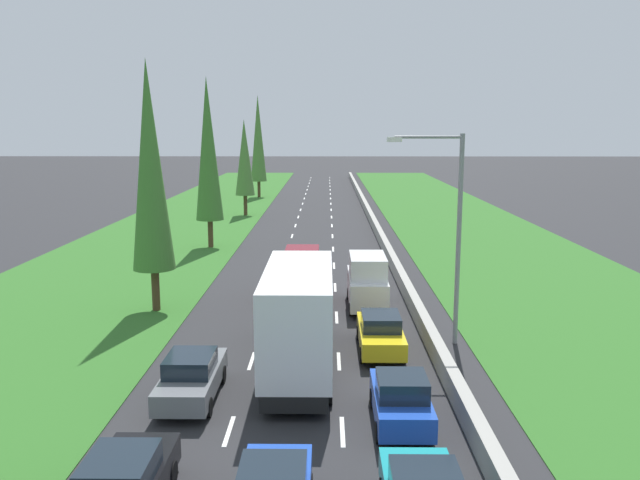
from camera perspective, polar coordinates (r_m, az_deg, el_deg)
ground_plane at (r=63.95m, az=-0.51°, el=1.69°), size 300.00×300.00×0.00m
grass_verge_left at (r=65.43m, az=-11.66°, el=1.69°), size 14.00×140.00×0.04m
grass_verge_right at (r=65.26m, az=12.19°, el=1.65°), size 14.00×140.00×0.04m
median_barrier at (r=64.03m, az=4.60°, el=2.06°), size 0.44×120.00×0.85m
lane_markings at (r=63.95m, az=-0.51°, el=1.70°), size 3.64×116.00×0.01m
white_box_truck_centre_lane at (r=24.37m, az=-1.84°, el=-6.79°), size 2.46×9.40×4.18m
blue_hatchback_right_lane at (r=20.66m, az=7.25°, el=-14.02°), size 1.74×3.90×1.72m
yellow_sedan_right_lane at (r=26.93m, az=5.43°, el=-8.24°), size 1.82×4.50×1.64m
maroon_van_centre_lane at (r=34.52m, az=-1.61°, el=-3.11°), size 1.96×4.90×2.82m
white_van_right_lane at (r=33.04m, az=4.25°, el=-3.73°), size 1.96×4.90×2.82m
grey_sedan_left_lane at (r=22.75m, az=-11.42°, el=-11.89°), size 1.82×4.50×1.64m
poplar_tree_second at (r=32.60m, az=-14.97°, el=6.36°), size 2.11×2.11×12.58m
poplar_tree_third at (r=49.77m, az=-9.99°, el=7.97°), size 2.13×2.13×13.09m
poplar_tree_fourth at (r=68.14m, az=-6.77°, el=7.32°), size 2.05×2.05×10.17m
poplar_tree_fifth at (r=86.17m, az=-5.56°, el=9.02°), size 2.14×2.14×13.57m
street_light_mast at (r=27.34m, az=11.65°, el=1.40°), size 3.20×0.28×9.00m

